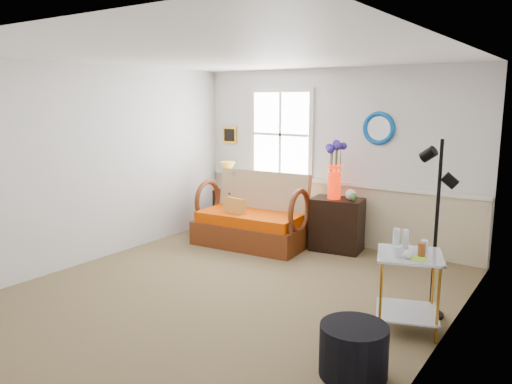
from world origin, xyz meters
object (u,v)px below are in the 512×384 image
Objects in this scene: floor_lamp at (436,230)px; side_table at (408,292)px; cabinet at (337,225)px; loveseat at (252,210)px; lamp_stand at (229,210)px; ottoman at (354,350)px.

side_table is at bearing -92.96° from floor_lamp.
loveseat is at bearing -166.79° from cabinet.
lamp_stand is 0.93× the size of side_table.
loveseat reaches higher than lamp_stand.
ottoman is (3.48, -2.93, -0.14)m from lamp_stand.
cabinet is 1.03× the size of side_table.
floor_lamp is 1.63m from ottoman.
floor_lamp is (3.68, -1.47, 0.55)m from lamp_stand.
side_table is (3.56, -1.89, 0.02)m from lamp_stand.
cabinet is 0.43× the size of floor_lamp.
floor_lamp is at bearing 82.24° from ottoman.
cabinet is 1.40× the size of ottoman.
side_table is (2.80, -1.45, -0.16)m from loveseat.
cabinet is 3.34m from ottoman.
loveseat reaches higher than ottoman.
ottoman is (1.55, -2.95, -0.17)m from cabinet.
side_table is at bearing 85.35° from ottoman.
floor_lamp is at bearing -24.14° from loveseat.
floor_lamp reaches higher than loveseat.
loveseat reaches higher than side_table.
lamp_stand reaches higher than ottoman.
lamp_stand is (-0.76, 0.44, -0.19)m from loveseat.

